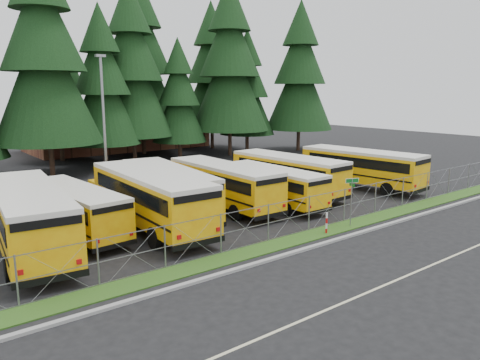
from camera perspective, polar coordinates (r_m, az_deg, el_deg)
name	(u,v)px	position (r m, az deg, el deg)	size (l,w,h in m)	color
ground	(308,224)	(27.76, 8.28, -5.30)	(120.00, 120.00, 0.00)	black
curb	(350,236)	(25.81, 13.29, -6.62)	(50.00, 0.25, 0.12)	gray
grass_verge	(330,230)	(26.67, 10.94, -6.01)	(50.00, 1.40, 0.06)	#1F3F12
road_lane_line	(437,263)	(23.29, 22.84, -9.31)	(50.00, 0.12, 0.01)	beige
chainlink_fence	(321,211)	(26.85, 9.89, -3.71)	(44.00, 0.10, 2.00)	gray
brick_building	(118,126)	(63.75, -14.62, 6.43)	(22.00, 10.00, 6.00)	brown
bus_0	(28,219)	(24.70, -24.39, -4.38)	(2.90, 12.29, 3.22)	orange
bus_1	(73,210)	(26.81, -19.65, -3.52)	(2.37, 10.05, 2.63)	orange
bus_2	(147,200)	(26.90, -11.22, -2.36)	(2.92, 12.36, 3.24)	orange
bus_3	(166,191)	(29.34, -9.06, -1.38)	(2.73, 11.55, 3.03)	orange
bus_4	(220,186)	(30.92, -2.41, -0.69)	(2.65, 11.21, 2.94)	orange
bus_5	(270,186)	(31.69, 3.69, -0.77)	(2.31, 9.78, 2.56)	orange
bus_6	(284,175)	(34.92, 5.42, 0.63)	(2.65, 11.21, 2.94)	orange
bus_east	(357,169)	(38.33, 14.08, 1.34)	(2.72, 11.53, 3.02)	orange
street_sign	(352,192)	(27.20, 13.46, -1.41)	(0.80, 0.53, 2.81)	gray
striped_bollard	(327,223)	(25.88, 10.50, -5.21)	(0.11, 0.11, 1.20)	#B20C0C
light_standard	(104,121)	(35.42, -16.26, 6.96)	(0.70, 0.35, 10.14)	gray
conifer_3	(44,60)	(44.82, -22.80, 13.36)	(9.23, 9.23, 20.42)	black
conifer_4	(102,87)	(48.54, -16.49, 10.85)	(7.20, 7.20, 15.92)	black
conifer_5	(131,72)	(51.59, -13.12, 12.69)	(8.57, 8.57, 18.96)	black
conifer_6	(179,99)	(52.57, -7.48, 9.74)	(6.00, 6.00, 13.27)	black
conifer_7	(230,68)	(55.33, -1.28, 13.47)	(9.12, 9.12, 20.17)	black
conifer_8	(247,91)	(58.21, 0.89, 10.76)	(6.74, 6.74, 14.90)	black
conifer_9	(300,77)	(60.10, 7.29, 12.39)	(8.35, 8.35, 18.47)	black
conifer_11	(57,82)	(54.35, -21.42, 11.04)	(7.63, 7.63, 16.88)	black
conifer_12	(141,65)	(57.61, -12.00, 13.50)	(9.44, 9.44, 20.88)	black
conifer_13	(212,76)	(62.03, -3.49, 12.53)	(8.47, 8.47, 18.74)	black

